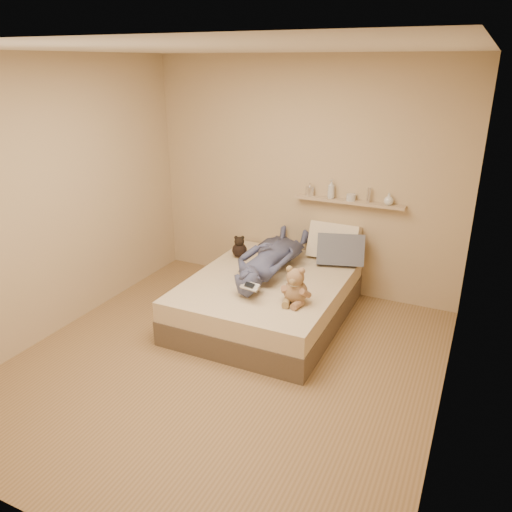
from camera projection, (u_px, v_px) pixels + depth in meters
The scene contains 10 objects.
room at pixel (221, 225), 3.98m from camera, with size 3.80×3.80×3.80m.
bed at pixel (268, 299), 5.16m from camera, with size 1.50×1.90×0.45m.
game_console at pixel (250, 286), 4.53m from camera, with size 0.19×0.10×0.06m.
teddy_bear at pixel (295, 288), 4.51m from camera, with size 0.30×0.29×0.36m.
dark_plush at pixel (239, 248), 5.60m from camera, with size 0.17×0.17×0.26m.
pillow_cream at pixel (334, 242), 5.53m from camera, with size 0.55×0.16×0.40m, color #F2E4BF.
pillow_grey at pixel (340, 250), 5.37m from camera, with size 0.50×0.14×0.34m, color slate.
person at pixel (271, 256), 5.18m from camera, with size 0.53×1.46×0.35m, color #454B6D.
wall_shelf at pixel (349, 202), 5.38m from camera, with size 1.20×0.12×0.03m, color tan.
shelf_bottles at pixel (349, 194), 5.35m from camera, with size 0.99×0.13×0.21m.
Camera 1 is at (1.87, -3.32, 2.52)m, focal length 35.00 mm.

